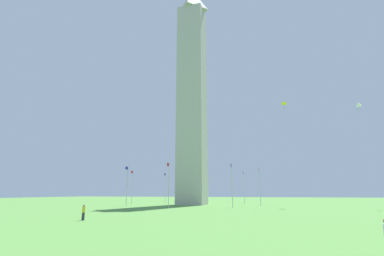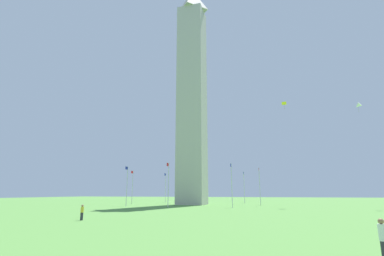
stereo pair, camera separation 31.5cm
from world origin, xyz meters
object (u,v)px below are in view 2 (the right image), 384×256
flagpole_ne (232,183)px  flagpole_nw (127,184)px  flagpole_n (168,183)px  flagpole_sw (165,186)px  kite_yellow_diamond (284,104)px  person_yellow_shirt (82,212)px  person_white_shirt (383,240)px  flagpole_s (207,186)px  flagpole_se (244,186)px  obelisk_monument (192,88)px  flagpole_e (260,184)px  kite_white_delta (358,105)px  flagpole_w (132,185)px

flagpole_ne → flagpole_nw: (-0.00, -23.16, 0.00)m
flagpole_n → flagpole_sw: (-27.96, -11.58, 0.00)m
flagpole_sw → kite_yellow_diamond: size_ratio=5.18×
flagpole_sw → person_yellow_shirt: size_ratio=5.35×
flagpole_sw → person_white_shirt: (65.18, 35.82, -3.85)m
flagpole_sw → kite_yellow_diamond: bearing=67.2°
flagpole_s → person_yellow_shirt: bearing=0.0°
flagpole_n → flagpole_s: size_ratio=1.00×
flagpole_nw → person_yellow_shirt: size_ratio=5.35×
flagpole_nw → flagpole_se: bearing=135.0°
obelisk_monument → flagpole_nw: bearing=-44.9°
obelisk_monument → person_yellow_shirt: size_ratio=37.59×
obelisk_monument → flagpole_n: 30.42m
person_white_shirt → obelisk_monument: bearing=4.7°
flagpole_ne → kite_yellow_diamond: size_ratio=5.18×
obelisk_monument → flagpole_sw: obelisk_monument is taller
flagpole_nw → person_yellow_shirt: bearing=21.0°
flagpole_n → flagpole_ne: 12.54m
kite_yellow_diamond → flagpole_nw: bearing=-76.0°
obelisk_monument → person_yellow_shirt: obelisk_monument is taller
obelisk_monument → person_yellow_shirt: 51.15m
flagpole_e → flagpole_nw: same height
obelisk_monument → flagpole_e: 30.39m
flagpole_ne → kite_white_delta: kite_white_delta is taller
flagpole_nw → kite_white_delta: 51.87m
flagpole_e → flagpole_se: same height
flagpole_e → person_white_shirt: 54.30m
flagpole_e → flagpole_s: size_ratio=1.00×
flagpole_e → flagpole_s: same height
flagpole_sw → flagpole_w: (11.58, -4.80, 0.00)m
flagpole_sw → flagpole_s: bearing=112.5°
flagpole_sw → kite_white_delta: size_ratio=3.90×
flagpole_n → flagpole_sw: 30.27m
person_yellow_shirt → person_white_shirt: (11.87, 24.23, 0.07)m
flagpole_n → flagpole_nw: 12.54m
flagpole_se → kite_yellow_diamond: bearing=38.1°
flagpole_w → flagpole_n: bearing=45.0°
flagpole_s → flagpole_sw: same height
flagpole_e → flagpole_w: (-0.00, -32.76, 0.00)m
flagpole_e → kite_white_delta: (5.03, 21.01, 15.79)m
obelisk_monument → person_white_shirt: bearing=24.3°
person_white_shirt → flagpole_s: bearing=-0.5°
flagpole_ne → flagpole_sw: bearing=-135.0°
flagpole_sw → flagpole_w: bearing=-22.5°
obelisk_monument → flagpole_s: bearing=180.0°
flagpole_n → flagpole_e: bearing=135.0°
kite_white_delta → kite_yellow_diamond: bearing=-98.2°
flagpole_ne → flagpole_w: bearing=-112.5°
flagpole_s → flagpole_sw: (4.80, -11.58, 0.00)m
obelisk_monument → flagpole_sw: size_ratio=7.02×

